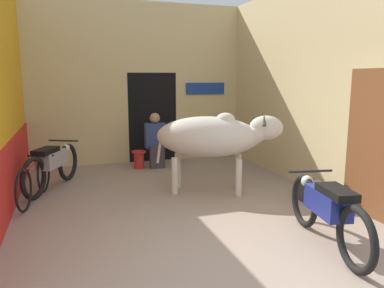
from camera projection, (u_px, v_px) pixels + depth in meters
The scene contains 10 objects.
ground_plane at pixel (247, 279), 3.70m from camera, with size 30.00×30.00×0.00m, color gray.
wall_back_with_doorway at pixel (142, 95), 8.91m from camera, with size 4.92×0.93×3.67m.
wall_right_with_door at pixel (308, 87), 6.74m from camera, with size 0.22×5.59×3.67m.
cow at pixel (214, 137), 6.41m from camera, with size 2.18×1.39×1.41m.
motorcycle_near at pixel (327, 209), 4.37m from camera, with size 0.59×1.91×0.81m.
motorcycle_far at pixel (52, 164), 6.64m from camera, with size 0.94×1.76×0.82m.
bicycle at pixel (35, 180), 6.02m from camera, with size 0.52×1.62×0.68m.
shopkeeper_seated at pixel (156, 139), 8.28m from camera, with size 0.45×0.34×1.21m.
plastic_stool at pixel (139, 159), 8.21m from camera, with size 0.31×0.31×0.39m.
crate at pixel (310, 191), 6.14m from camera, with size 0.44×0.32×0.28m.
Camera 1 is at (-1.60, -3.06, 1.97)m, focal length 35.00 mm.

